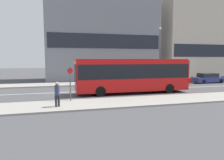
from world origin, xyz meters
TOP-DOWN VIEW (x-y plane):
  - ground_plane at (0.00, 0.00)m, footprint 120.00×120.00m
  - sidewalk_near at (0.00, -6.25)m, footprint 44.00×3.50m
  - sidewalk_far at (0.00, 6.25)m, footprint 44.00×3.50m
  - lane_centerline at (0.00, 0.00)m, footprint 41.80×0.16m
  - apartment_block_left_tower at (6.24, 12.77)m, footprint 18.31×6.62m
  - apartment_block_right_tower at (26.25, 12.69)m, footprint 17.30×6.45m
  - city_bus at (6.22, -2.03)m, footprint 11.38×2.61m
  - parked_car_0 at (14.14, 3.35)m, footprint 4.65×1.73m
  - parked_car_1 at (19.85, 3.33)m, footprint 4.65×1.77m
  - pedestrian_near_stop at (-1.04, -6.76)m, footprint 0.34×0.34m
  - bus_stop_sign at (-0.05, -4.98)m, footprint 0.44×0.12m
  - street_lamp at (13.09, 5.38)m, footprint 0.36×0.36m

SIDE VIEW (x-z plane):
  - ground_plane at x=0.00m, z-range 0.00..0.00m
  - lane_centerline at x=0.00m, z-range 0.00..0.01m
  - sidewalk_near at x=0.00m, z-range 0.00..0.13m
  - sidewalk_far at x=0.00m, z-range 0.00..0.13m
  - parked_car_0 at x=14.14m, z-range -0.03..1.28m
  - parked_car_1 at x=19.85m, z-range -0.04..1.37m
  - pedestrian_near_stop at x=-1.04m, z-range 0.25..2.00m
  - bus_stop_sign at x=-0.05m, z-range 0.36..3.02m
  - city_bus at x=6.22m, z-range 0.26..3.70m
  - street_lamp at x=13.09m, z-range 0.92..8.70m
  - apartment_block_right_tower at x=26.25m, z-range -0.01..17.82m
  - apartment_block_left_tower at x=6.24m, z-range -0.01..22.40m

